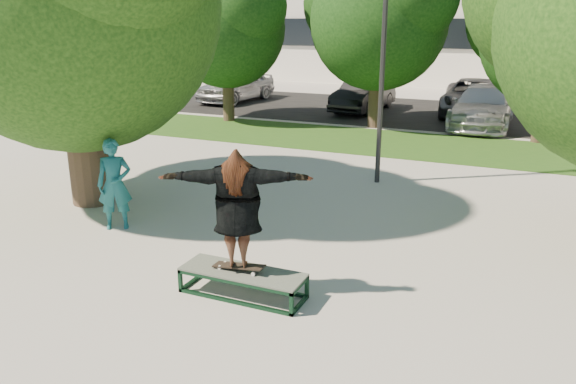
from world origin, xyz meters
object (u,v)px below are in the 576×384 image
at_px(lamppost, 383,48).
at_px(grind_box, 243,283).
at_px(car_grey, 474,98).
at_px(car_silver_a, 236,85).
at_px(car_silver_b, 483,106).
at_px(car_dark, 363,95).
at_px(bystander, 115,184).

bearing_deg(lamppost, grind_box, -91.97).
bearing_deg(car_grey, grind_box, -97.94).
height_order(car_silver_a, car_silver_b, car_silver_a).
relative_size(grind_box, car_grey, 0.34).
height_order(grind_box, car_grey, car_grey).
xyz_separation_m(car_grey, car_silver_b, (0.59, -2.38, 0.01)).
height_order(grind_box, car_silver_a, car_silver_a).
bearing_deg(lamppost, car_silver_a, 132.16).
relative_size(car_silver_a, car_grey, 0.88).
relative_size(car_silver_a, car_silver_b, 0.91).
relative_size(car_silver_a, car_dark, 1.08).
bearing_deg(car_silver_b, car_dark, 161.67).
height_order(bystander, car_silver_b, bystander).
xyz_separation_m(lamppost, car_silver_b, (1.57, 8.73, -2.42)).
distance_m(bystander, car_silver_a, 17.00).
bearing_deg(car_silver_b, car_silver_a, 169.48).
xyz_separation_m(bystander, car_dark, (0.25, 15.40, -0.15)).
bearing_deg(bystander, grind_box, -57.29).
bearing_deg(car_silver_a, car_dark, 2.13).
height_order(grind_box, car_silver_b, car_silver_b).
distance_m(lamppost, car_dark, 11.20).
relative_size(lamppost, car_silver_b, 1.21).
bearing_deg(car_dark, car_silver_a, -179.46).
distance_m(car_dark, car_grey, 4.47).
relative_size(lamppost, grind_box, 3.39).
xyz_separation_m(car_dark, car_grey, (4.41, 0.73, 0.02)).
relative_size(car_dark, car_grey, 0.82).
xyz_separation_m(car_silver_a, car_dark, (6.39, -0.45, -0.08)).
distance_m(lamppost, bystander, 6.63).
distance_m(car_silver_a, car_grey, 10.80).
distance_m(grind_box, car_silver_a, 19.79).
xyz_separation_m(car_silver_a, car_grey, (10.80, 0.27, -0.06)).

